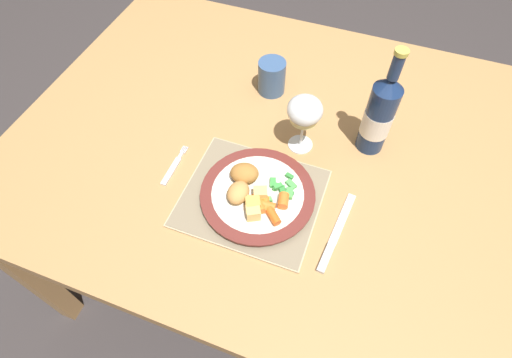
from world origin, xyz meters
TOP-DOWN VIEW (x-y plane):
  - ground_plane at (0.00, 0.00)m, footprint 6.00×6.00m
  - dining_table at (0.00, 0.00)m, footprint 1.48×1.05m
  - placemat at (-0.05, -0.20)m, footprint 0.32×0.28m
  - dinner_plate at (-0.04, -0.19)m, footprint 0.27×0.27m
  - breaded_croquettes at (-0.08, -0.19)m, footprint 0.08×0.12m
  - green_beans_pile at (0.01, -0.17)m, footprint 0.09×0.10m
  - glazed_carrots at (-0.00, -0.22)m, footprint 0.09×0.08m
  - fork at (-0.27, -0.18)m, footprint 0.02×0.13m
  - table_knife at (0.15, -0.23)m, footprint 0.04×0.21m
  - wine_glass at (0.01, 0.00)m, footprint 0.09×0.09m
  - bottle at (0.17, 0.06)m, footprint 0.07×0.07m
  - roast_potatoes at (-0.03, -0.23)m, footprint 0.05×0.09m
  - drinking_cup at (-0.13, 0.17)m, footprint 0.08×0.08m

SIDE VIEW (x-z plane):
  - ground_plane at x=0.00m, z-range 0.00..0.00m
  - dining_table at x=0.00m, z-range 0.30..1.04m
  - fork at x=-0.27m, z-range 0.74..0.75m
  - table_knife at x=0.15m, z-range 0.74..0.75m
  - placemat at x=-0.05m, z-range 0.74..0.75m
  - dinner_plate at x=-0.04m, z-range 0.75..0.77m
  - green_beans_pile at x=0.01m, z-range 0.76..0.78m
  - glazed_carrots at x=0.00m, z-range 0.76..0.79m
  - roast_potatoes at x=-0.03m, z-range 0.77..0.80m
  - breaded_croquettes at x=-0.08m, z-range 0.77..0.81m
  - drinking_cup at x=-0.13m, z-range 0.74..0.84m
  - bottle at x=0.17m, z-range 0.70..1.00m
  - wine_glass at x=0.01m, z-range 0.78..0.94m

